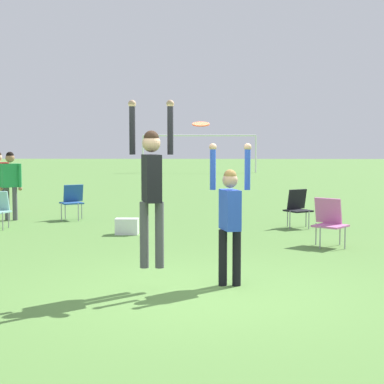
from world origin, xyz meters
name	(u,v)px	position (x,y,z in m)	size (l,w,h in m)	color
ground_plane	(195,293)	(0.00, 0.00, 0.00)	(120.00, 120.00, 0.00)	#56843D
person_jumping	(152,179)	(-0.59, 0.13, 1.52)	(0.61, 0.50, 2.25)	#4C4C51
person_defending	(230,211)	(0.47, 0.42, 1.04)	(0.58, 0.47, 1.99)	black
frisbee	(201,124)	(0.07, 0.28, 2.24)	(0.23, 0.23, 0.07)	#E04C23
camping_chair_1	(329,219)	(2.49, 3.83, 0.51)	(0.76, 0.85, 0.91)	gray
camping_chair_2	(72,199)	(-3.30, 7.77, 0.52)	(0.69, 0.75, 0.88)	gray
camping_chair_4	(298,206)	(2.24, 6.45, 0.50)	(0.70, 0.77, 0.88)	gray
person_spectator_far	(10,179)	(-4.82, 7.59, 1.05)	(0.59, 0.41, 1.74)	#4C4C51
cooler_box	(127,226)	(-1.58, 5.24, 0.17)	(0.50, 0.31, 0.34)	white
soccer_goal	(199,143)	(-0.42, 31.37, 1.84)	(7.10, 0.10, 2.35)	white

